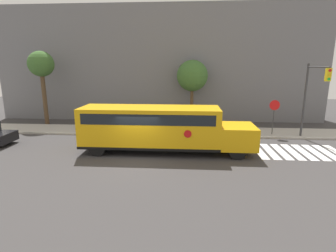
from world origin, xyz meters
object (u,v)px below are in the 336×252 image
Objects in this scene: stop_sign at (274,112)px; school_bus at (159,127)px; tree_far_sidewalk at (192,76)px; tree_near_sidewalk at (41,66)px; traffic_light at (312,91)px.

school_bus is at bearing -152.31° from stop_sign.
tree_near_sidewalk is at bearing -175.75° from tree_far_sidewalk.
school_bus is 11.09m from traffic_light.
tree_far_sidewalk reaches higher than stop_sign.
school_bus is 13.92m from tree_near_sidewalk.
tree_far_sidewalk reaches higher than traffic_light.
school_bus is at bearing -104.94° from tree_far_sidewalk.
stop_sign is at bearing -31.52° from tree_far_sidewalk.
school_bus is 1.95× the size of traffic_light.
tree_far_sidewalk is at bearing 148.35° from traffic_light.
tree_far_sidewalk is (-8.25, 5.08, 0.80)m from traffic_light.
tree_near_sidewalk is (-21.75, 4.08, 1.70)m from traffic_light.
traffic_light reaches higher than stop_sign.
traffic_light is 0.94× the size of tree_far_sidewalk.
stop_sign is 7.73m from tree_far_sidewalk.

